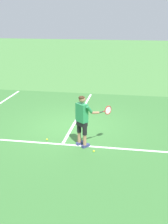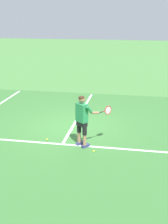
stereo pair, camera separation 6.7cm
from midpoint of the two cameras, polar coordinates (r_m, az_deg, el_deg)
The scene contains 7 objects.
ground_plane at distance 11.24m, azimuth -1.96°, elevation -2.74°, with size 80.00×80.00×0.00m, color #477F3D.
court_inner_surface at distance 10.67m, azimuth -2.67°, elevation -3.95°, with size 10.98×11.03×0.00m, color #387033.
line_service at distance 9.70m, azimuth -4.09°, elevation -6.37°, with size 8.23×0.10×0.01m, color white.
line_centre_service at distance 12.60m, azimuth -0.55°, elevation -0.29°, with size 0.10×6.40×0.01m, color white.
tennis_player at distance 9.20m, azimuth -0.07°, elevation -1.12°, with size 1.12×0.81×1.71m.
tennis_ball_near_feet at distance 9.16m, azimuth 2.13°, elevation -7.73°, with size 0.07×0.07×0.07m, color #CCE02D.
tennis_ball_by_baseline at distance 10.04m, azimuth -7.13°, elevation -5.39°, with size 0.07×0.07×0.07m, color #CCE02D.
Camera 2 is at (2.26, -10.21, 4.12)m, focal length 46.28 mm.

